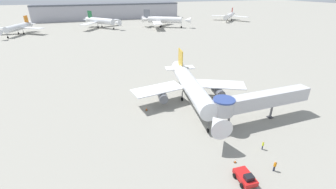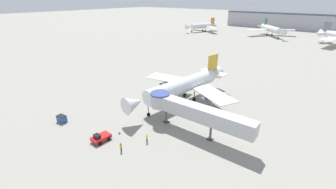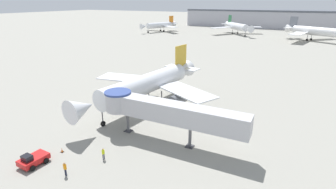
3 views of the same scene
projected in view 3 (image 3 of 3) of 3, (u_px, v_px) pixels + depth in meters
name	position (u px, v px, depth m)	size (l,w,h in m)	color
ground_plane	(152.00, 109.00, 50.16)	(800.00, 800.00, 0.00)	gray
main_airplane	(148.00, 84.00, 50.83)	(27.89, 32.37, 10.28)	silver
jet_bridge	(162.00, 110.00, 37.55)	(22.26, 4.09, 6.46)	#B7B7BC
pushback_tug_red	(33.00, 159.00, 33.01)	(2.55, 3.51, 1.70)	red
traffic_cone_near_nose	(62.00, 150.00, 35.87)	(0.39, 0.39, 0.65)	black
traffic_cone_starboard_wing	(197.00, 112.00, 47.95)	(0.36, 0.36, 0.61)	black
traffic_cone_port_wing	(108.00, 94.00, 57.33)	(0.49, 0.49, 0.80)	black
ground_crew_marshaller	(65.00, 168.00, 30.81)	(0.36, 0.24, 1.84)	#1E2338
ground_crew_wing_walker	(103.00, 153.00, 34.00)	(0.30, 0.37, 1.67)	#1E2338
background_jet_gray_tail	(315.00, 31.00, 130.83)	(32.19, 32.99, 11.51)	white
background_jet_orange_tail	(160.00, 25.00, 170.34)	(28.06, 27.76, 9.72)	silver
background_jet_green_tail	(237.00, 26.00, 157.29)	(27.50, 26.48, 10.75)	silver
terminal_building	(268.00, 19.00, 195.47)	(120.76, 22.63, 12.90)	#A8A8B2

